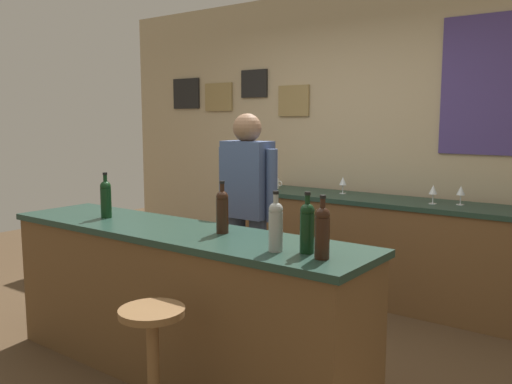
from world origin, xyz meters
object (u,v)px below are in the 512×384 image
object	(u,v)px
wine_glass_c	(461,191)
coffee_mug	(275,184)
wine_bottle_b	(222,210)
bartender	(247,207)
wine_bottle_d	(307,226)
wine_glass_b	(433,190)
wine_glass_a	(343,182)
bar_stool	(153,352)
wine_bottle_c	(276,225)
wine_bottle_a	(106,198)
wine_bottle_e	(322,231)

from	to	relation	value
wine_glass_c	coffee_mug	distance (m)	1.76
wine_bottle_b	coffee_mug	size ratio (longest dim) A/B	2.45
bartender	wine_bottle_d	xyz separation A→B (m)	(1.04, -0.86, 0.12)
wine_bottle_d	coffee_mug	distance (m)	2.65
wine_glass_b	coffee_mug	bearing A→B (deg)	178.57
wine_glass_a	wine_glass_c	size ratio (longest dim) A/B	1.00
wine_glass_c	wine_glass_a	bearing A→B (deg)	178.55
bartender	wine_glass_b	bearing A→B (deg)	50.52
bar_stool	wine_bottle_d	bearing A→B (deg)	46.76
wine_bottle_c	wine_bottle_d	xyz separation A→B (m)	(0.14, 0.07, 0.00)
wine_bottle_b	wine_glass_b	world-z (taller)	wine_bottle_b
wine_bottle_a	wine_glass_b	distance (m)	2.53
bar_stool	wine_bottle_a	size ratio (longest dim) A/B	2.22
wine_bottle_a	wine_glass_a	xyz separation A→B (m)	(0.65, 2.14, -0.05)
wine_glass_b	bartender	bearing A→B (deg)	-129.48
wine_bottle_a	wine_glass_a	distance (m)	2.24
wine_glass_c	wine_bottle_a	bearing A→B (deg)	-129.01
wine_bottle_e	wine_glass_a	xyz separation A→B (m)	(-1.05, 2.21, -0.05)
wine_glass_b	coffee_mug	size ratio (longest dim) A/B	1.24
wine_bottle_a	coffee_mug	bearing A→B (deg)	91.38
wine_bottle_a	wine_glass_a	bearing A→B (deg)	73.06
wine_bottle_b	wine_bottle_d	bearing A→B (deg)	-9.45
wine_bottle_c	wine_glass_a	size ratio (longest dim) A/B	1.97
bar_stool	coffee_mug	bearing A→B (deg)	112.84
wine_bottle_c	wine_glass_b	world-z (taller)	wine_bottle_c
wine_bottle_c	wine_glass_c	distance (m)	2.21
wine_bottle_c	wine_glass_a	xyz separation A→B (m)	(-0.79, 2.22, -0.05)
wine_bottle_b	wine_bottle_c	distance (m)	0.53
wine_bottle_c	wine_glass_a	distance (m)	2.36
wine_bottle_c	wine_bottle_d	bearing A→B (deg)	25.07
bartender	wine_bottle_a	distance (m)	1.01
wine_bottle_b	wine_glass_b	distance (m)	2.02
bar_stool	wine_bottle_b	world-z (taller)	wine_bottle_b
bar_stool	wine_bottle_a	distance (m)	1.35
wine_bottle_a	wine_bottle_d	world-z (taller)	same
wine_bottle_c	wine_glass_b	distance (m)	2.11
bar_stool	wine_bottle_d	size ratio (longest dim) A/B	2.22
bar_stool	wine_bottle_b	xyz separation A→B (m)	(-0.12, 0.66, 0.60)
wine_bottle_d	coffee_mug	size ratio (longest dim) A/B	2.45
wine_bottle_a	coffee_mug	distance (m)	2.07
bartender	wine_glass_a	size ratio (longest dim) A/B	10.45
wine_bottle_d	wine_glass_b	xyz separation A→B (m)	(-0.07, 2.05, -0.05)
wine_bottle_c	coffee_mug	xyz separation A→B (m)	(-1.49, 2.15, -0.11)
wine_bottle_b	wine_bottle_d	size ratio (longest dim) A/B	1.00
bartender	wine_glass_c	world-z (taller)	bartender
bartender	wine_bottle_d	world-z (taller)	bartender
wine_bottle_d	wine_glass_b	size ratio (longest dim) A/B	1.97
bar_stool	wine_bottle_e	xyz separation A→B (m)	(0.64, 0.50, 0.60)
wine_glass_a	wine_bottle_a	bearing A→B (deg)	-106.94
wine_bottle_b	wine_glass_b	size ratio (longest dim) A/B	1.97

